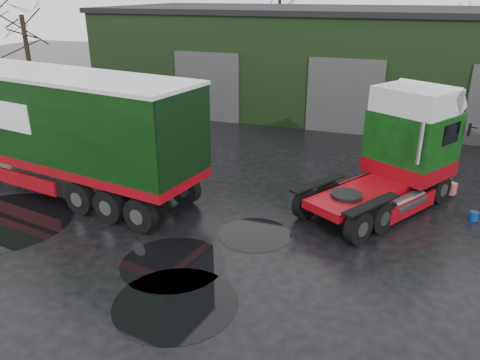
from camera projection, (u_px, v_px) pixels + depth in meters
name	position (u px, v px, depth m)	size (l,w,h in m)	color
ground	(209.00, 249.00, 14.22)	(100.00, 100.00, 0.00)	black
warehouse	(359.00, 60.00, 29.87)	(32.40, 12.40, 6.30)	black
hero_tractor	(380.00, 154.00, 15.96)	(2.89, 6.81, 4.23)	#0D390E
trailer_left	(33.00, 128.00, 18.29)	(3.04, 14.87, 4.62)	silver
wash_bucket	(474.00, 216.00, 15.98)	(0.32, 0.32, 0.30)	navy
tree_left	(26.00, 44.00, 28.33)	(4.40, 4.40, 8.50)	black
tree_back_a	(279.00, 21.00, 40.46)	(4.40, 4.40, 9.50)	black
tree_back_b	(480.00, 40.00, 35.90)	(4.40, 4.40, 7.50)	black
puddle_0	(173.00, 263.00, 13.47)	(3.02, 3.02, 0.01)	black
puddle_1	(255.00, 234.00, 15.06)	(2.35, 2.35, 0.01)	black
puddle_2	(2.00, 221.00, 15.92)	(4.71, 4.71, 0.01)	black
puddle_4	(176.00, 303.00, 11.77)	(3.19, 3.19, 0.01)	black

